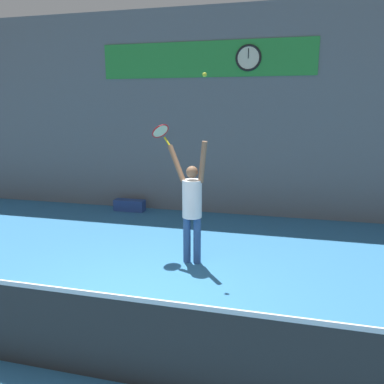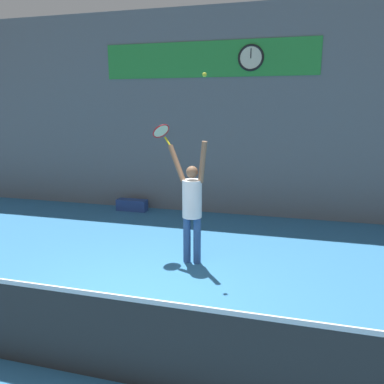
{
  "view_description": "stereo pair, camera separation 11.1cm",
  "coord_description": "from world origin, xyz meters",
  "px_view_note": "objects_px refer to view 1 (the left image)",
  "views": [
    {
      "loc": [
        1.95,
        -3.96,
        2.67
      ],
      "look_at": [
        0.47,
        2.03,
        1.27
      ],
      "focal_mm": 35.0,
      "sensor_mm": 36.0,
      "label": 1
    },
    {
      "loc": [
        2.05,
        -3.93,
        2.67
      ],
      "look_at": [
        0.47,
        2.03,
        1.27
      ],
      "focal_mm": 35.0,
      "sensor_mm": 36.0,
      "label": 2
    }
  ],
  "objects_px": {
    "equipment_bag": "(130,205)",
    "scoreboard_clock": "(248,58)",
    "tennis_ball": "(205,75)",
    "tennis_player": "(192,203)",
    "tennis_racket": "(161,132)"
  },
  "relations": [
    {
      "from": "equipment_bag",
      "to": "scoreboard_clock",
      "type": "bearing_deg",
      "value": 6.36
    },
    {
      "from": "tennis_ball",
      "to": "equipment_bag",
      "type": "height_order",
      "value": "tennis_ball"
    },
    {
      "from": "scoreboard_clock",
      "to": "tennis_ball",
      "type": "relative_size",
      "value": 8.69
    },
    {
      "from": "tennis_player",
      "to": "tennis_ball",
      "type": "distance_m",
      "value": 2.11
    },
    {
      "from": "tennis_player",
      "to": "equipment_bag",
      "type": "relative_size",
      "value": 2.66
    },
    {
      "from": "tennis_player",
      "to": "equipment_bag",
      "type": "distance_m",
      "value": 3.85
    },
    {
      "from": "tennis_player",
      "to": "tennis_racket",
      "type": "bearing_deg",
      "value": 149.29
    },
    {
      "from": "tennis_player",
      "to": "tennis_ball",
      "type": "height_order",
      "value": "tennis_ball"
    },
    {
      "from": "tennis_player",
      "to": "equipment_bag",
      "type": "xyz_separation_m",
      "value": [
        -2.4,
        2.87,
        -0.92
      ]
    },
    {
      "from": "scoreboard_clock",
      "to": "tennis_ball",
      "type": "bearing_deg",
      "value": -96.08
    },
    {
      "from": "tennis_player",
      "to": "tennis_racket",
      "type": "height_order",
      "value": "tennis_racket"
    },
    {
      "from": "scoreboard_clock",
      "to": "tennis_player",
      "type": "xyz_separation_m",
      "value": [
        -0.57,
        -3.2,
        -2.72
      ]
    },
    {
      "from": "scoreboard_clock",
      "to": "tennis_player",
      "type": "height_order",
      "value": "scoreboard_clock"
    },
    {
      "from": "tennis_ball",
      "to": "equipment_bag",
      "type": "relative_size",
      "value": 0.09
    },
    {
      "from": "tennis_racket",
      "to": "equipment_bag",
      "type": "xyz_separation_m",
      "value": [
        -1.74,
        2.48,
        -2.1
      ]
    }
  ]
}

